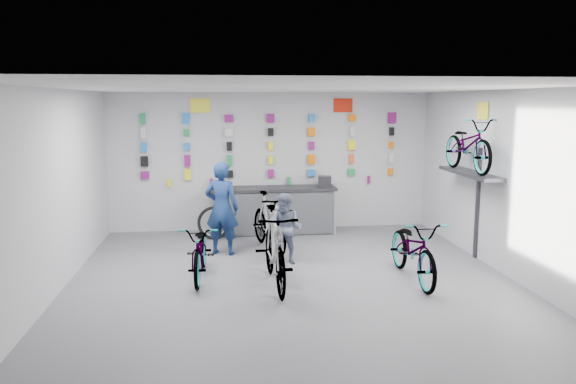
{
  "coord_description": "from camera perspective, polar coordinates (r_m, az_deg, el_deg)",
  "views": [
    {
      "loc": [
        -1.08,
        -8.22,
        2.81
      ],
      "look_at": [
        0.07,
        1.4,
        1.24
      ],
      "focal_mm": 35.0,
      "sensor_mm": 36.0,
      "label": 1
    }
  ],
  "objects": [
    {
      "name": "counter",
      "position": [
        12.03,
        -1.57,
        -1.93
      ],
      "size": [
        2.7,
        0.66,
        1.0
      ],
      "color": "black",
      "rests_on": "floor"
    },
    {
      "name": "wall_back",
      "position": [
        12.34,
        -1.78,
        3.1
      ],
      "size": [
        7.0,
        0.0,
        7.0
      ],
      "primitive_type": "plane",
      "rotation": [
        1.57,
        0.0,
        0.0
      ],
      "color": "silver",
      "rests_on": "floor"
    },
    {
      "name": "spare_wheel",
      "position": [
        11.66,
        -7.53,
        -3.13
      ],
      "size": [
        0.7,
        0.25,
        0.69
      ],
      "rotation": [
        0.0,
        0.0,
        -0.09
      ],
      "color": "black",
      "rests_on": "floor"
    },
    {
      "name": "floor",
      "position": [
        8.75,
        0.61,
        -9.53
      ],
      "size": [
        8.0,
        8.0,
        0.0
      ],
      "primitive_type": "plane",
      "color": "#57575C",
      "rests_on": "ground"
    },
    {
      "name": "customer",
      "position": [
        9.77,
        -0.22,
        -3.75
      ],
      "size": [
        0.75,
        0.7,
        1.24
      ],
      "primitive_type": "imported",
      "rotation": [
        0.0,
        0.0,
        -0.48
      ],
      "color": "slate",
      "rests_on": "floor"
    },
    {
      "name": "wall_front",
      "position": [
        4.55,
        7.24,
        -7.63
      ],
      "size": [
        7.0,
        0.0,
        7.0
      ],
      "primitive_type": "plane",
      "rotation": [
        -1.57,
        0.0,
        0.0
      ],
      "color": "silver",
      "rests_on": "floor"
    },
    {
      "name": "bike_center",
      "position": [
        8.56,
        -1.36,
        -5.72
      ],
      "size": [
        0.65,
        2.04,
        1.21
      ],
      "primitive_type": "imported",
      "rotation": [
        0.0,
        0.0,
        0.04
      ],
      "color": "gray",
      "rests_on": "floor"
    },
    {
      "name": "merch_wall",
      "position": [
        12.23,
        -2.07,
        4.51
      ],
      "size": [
        5.58,
        0.08,
        1.57
      ],
      "color": "#82146A",
      "rests_on": "wall_back"
    },
    {
      "name": "sign_side",
      "position": [
        10.46,
        19.17,
        7.82
      ],
      "size": [
        0.02,
        0.4,
        0.3
      ],
      "primitive_type": "cube",
      "color": "#FFF537",
      "rests_on": "wall_right"
    },
    {
      "name": "bike_left",
      "position": [
        9.13,
        -8.84,
        -5.87
      ],
      "size": [
        0.68,
        1.76,
        0.91
      ],
      "primitive_type": "imported",
      "rotation": [
        0.0,
        0.0,
        -0.05
      ],
      "color": "gray",
      "rests_on": "floor"
    },
    {
      "name": "bike_right",
      "position": [
        9.1,
        12.63,
        -5.66
      ],
      "size": [
        0.69,
        1.95,
        1.02
      ],
      "primitive_type": "imported",
      "rotation": [
        0.0,
        0.0,
        0.01
      ],
      "color": "gray",
      "rests_on": "floor"
    },
    {
      "name": "sign_left",
      "position": [
        12.21,
        -8.92,
        8.67
      ],
      "size": [
        0.42,
        0.02,
        0.3
      ],
      "primitive_type": "cube",
      "color": "#FFF537",
      "rests_on": "wall_back"
    },
    {
      "name": "wall_left",
      "position": [
        8.67,
        -22.97,
        -0.23
      ],
      "size": [
        0.0,
        8.0,
        8.0
      ],
      "primitive_type": "plane",
      "rotation": [
        1.57,
        0.0,
        1.57
      ],
      "color": "silver",
      "rests_on": "floor"
    },
    {
      "name": "clerk",
      "position": [
        10.39,
        -6.73,
        -1.65
      ],
      "size": [
        0.73,
        0.59,
        1.73
      ],
      "primitive_type": "imported",
      "rotation": [
        0.0,
        0.0,
        2.82
      ],
      "color": "navy",
      "rests_on": "floor"
    },
    {
      "name": "wall_bracket",
      "position": [
        10.48,
        18.09,
        1.37
      ],
      "size": [
        0.39,
        1.9,
        2.0
      ],
      "color": "#333338",
      "rests_on": "wall_right"
    },
    {
      "name": "register",
      "position": [
        12.09,
        3.75,
        1.1
      ],
      "size": [
        0.33,
        0.35,
        0.22
      ],
      "primitive_type": "cube",
      "rotation": [
        0.0,
        0.0,
        -0.18
      ],
      "color": "black",
      "rests_on": "counter"
    },
    {
      "name": "wall_right",
      "position": [
        9.5,
        22.06,
        0.59
      ],
      "size": [
        0.0,
        8.0,
        8.0
      ],
      "primitive_type": "plane",
      "rotation": [
        1.57,
        0.0,
        -1.57
      ],
      "color": "silver",
      "rests_on": "floor"
    },
    {
      "name": "sign_right",
      "position": [
        12.49,
        5.61,
        8.74
      ],
      "size": [
        0.42,
        0.02,
        0.3
      ],
      "primitive_type": "cube",
      "color": "red",
      "rests_on": "wall_back"
    },
    {
      "name": "ceiling",
      "position": [
        8.29,
        0.65,
        10.51
      ],
      "size": [
        8.0,
        8.0,
        0.0
      ],
      "primitive_type": "plane",
      "rotation": [
        3.14,
        0.0,
        0.0
      ],
      "color": "white",
      "rests_on": "wall_back"
    },
    {
      "name": "bike_service",
      "position": [
        10.66,
        -1.93,
        -3.05
      ],
      "size": [
        0.94,
        1.9,
        1.1
      ],
      "primitive_type": "imported",
      "rotation": [
        0.0,
        0.0,
        0.24
      ],
      "color": "gray",
      "rests_on": "floor"
    },
    {
      "name": "bike_wall",
      "position": [
        10.39,
        17.86,
        4.58
      ],
      "size": [
        0.63,
        1.8,
        0.95
      ],
      "primitive_type": "imported",
      "color": "gray",
      "rests_on": "wall_bracket"
    }
  ]
}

